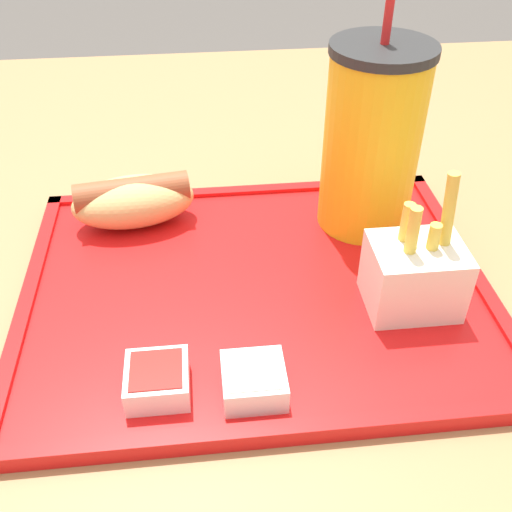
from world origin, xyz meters
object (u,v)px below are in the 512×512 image
Objects in this scene: soda_cup at (372,140)px; sauce_cup_mayo at (254,380)px; fries_carton at (415,273)px; sauce_cup_ketchup at (157,379)px; hot_dog_far at (133,200)px.

sauce_cup_mayo is at bearing -122.60° from soda_cup.
sauce_cup_mayo is (-0.13, -0.08, -0.02)m from fries_carton.
soda_cup is at bearing 94.39° from fries_carton.
soda_cup reaches higher than sauce_cup_ketchup.
fries_carton is at bearing 29.58° from sauce_cup_mayo.
fries_carton reaches higher than sauce_cup_mayo.
sauce_cup_mayo is 0.07m from sauce_cup_ketchup.
soda_cup reaches higher than fries_carton.
sauce_cup_mayo is (0.09, -0.21, -0.01)m from hot_dog_far.
soda_cup is 0.24m from sauce_cup_mayo.
hot_dog_far is 1.04× the size of fries_carton.
sauce_cup_ketchup is (-0.20, -0.07, -0.02)m from fries_carton.
hot_dog_far is 0.23m from sauce_cup_mayo.
fries_carton is 2.69× the size of sauce_cup_ketchup.
fries_carton reaches higher than sauce_cup_ketchup.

